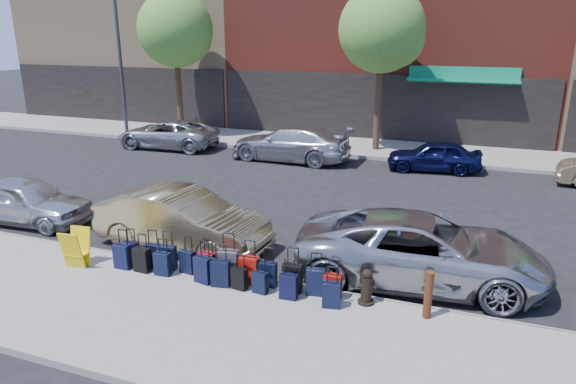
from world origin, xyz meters
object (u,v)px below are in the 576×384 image
at_px(fire_hydrant, 367,288).
at_px(car_far_0, 168,134).
at_px(car_far_2, 434,156).
at_px(car_near_0, 26,201).
at_px(tree_left, 178,32).
at_px(bollard, 428,294).
at_px(suitcase_front_5, 229,264).
at_px(tree_center, 385,32).
at_px(display_rack, 76,248).
at_px(car_near_2, 421,250).
at_px(car_far_1, 290,143).
at_px(car_near_1, 182,220).
at_px(streetlight, 122,47).

distance_m(fire_hydrant, car_far_0, 16.96).
distance_m(fire_hydrant, car_far_2, 11.72).
bearing_deg(car_near_0, tree_left, 8.14).
distance_m(bollard, car_near_0, 11.79).
bearing_deg(car_far_0, suitcase_front_5, 35.55).
bearing_deg(tree_center, fire_hydrant, -80.16).
height_order(tree_center, display_rack, tree_center).
xyz_separation_m(suitcase_front_5, car_near_2, (3.98, 1.67, 0.28)).
height_order(tree_left, car_far_1, tree_left).
relative_size(tree_center, car_far_1, 1.38).
bearing_deg(display_rack, car_near_1, 46.74).
bearing_deg(tree_left, display_rack, -67.33).
height_order(suitcase_front_5, car_near_0, car_near_0).
distance_m(tree_center, car_far_1, 6.42).
bearing_deg(car_far_1, tree_left, -109.81).
height_order(suitcase_front_5, car_far_1, car_far_1).
bearing_deg(car_far_2, streetlight, -103.65).
height_order(suitcase_front_5, car_far_2, car_far_2).
distance_m(fire_hydrant, car_far_1, 12.80).
xyz_separation_m(display_rack, car_near_2, (7.60, 2.36, 0.17)).
relative_size(display_rack, car_far_0, 0.18).
bearing_deg(fire_hydrant, tree_center, 86.07).
xyz_separation_m(streetlight, car_far_0, (3.64, -1.87, -3.98)).
xyz_separation_m(suitcase_front_5, car_near_0, (-7.35, 1.43, 0.19)).
xyz_separation_m(suitcase_front_5, bollard, (4.33, -0.15, 0.16)).
height_order(car_far_1, car_far_2, car_far_1).
bearing_deg(car_far_2, suitcase_front_5, -23.13).
relative_size(tree_center, bollard, 7.52).
xyz_separation_m(bollard, display_rack, (-7.95, -0.53, -0.05)).
xyz_separation_m(tree_left, car_near_2, (13.84, -12.58, -4.64)).
bearing_deg(car_far_2, car_far_1, -94.01).
bearing_deg(tree_center, display_rack, -105.94).
bearing_deg(car_far_1, streetlight, -100.04).
xyz_separation_m(streetlight, car_far_1, (10.08, -2.18, -3.89)).
height_order(fire_hydrant, car_far_1, car_far_1).
relative_size(display_rack, car_far_2, 0.25).
bearing_deg(car_far_0, car_near_0, 7.46).
bearing_deg(car_near_2, suitcase_front_5, 107.07).
relative_size(suitcase_front_5, car_far_0, 0.22).
bearing_deg(tree_center, car_near_1, -101.86).
height_order(tree_center, car_near_0, tree_center).
bearing_deg(streetlight, car_far_1, -12.22).
relative_size(tree_center, car_near_2, 1.32).
bearing_deg(suitcase_front_5, tree_left, 113.23).
distance_m(streetlight, car_far_1, 11.02).
distance_m(suitcase_front_5, car_near_0, 7.49).
distance_m(tree_left, tree_center, 10.50).
height_order(car_near_1, car_far_1, car_far_1).
bearing_deg(bollard, tree_left, 134.58).
relative_size(car_near_2, car_far_0, 1.12).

